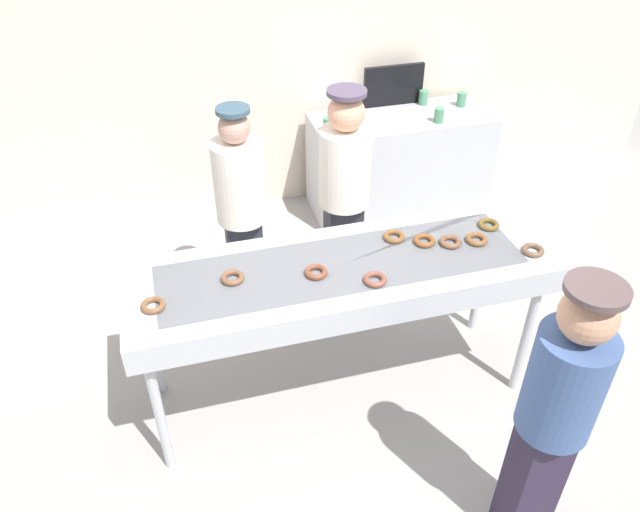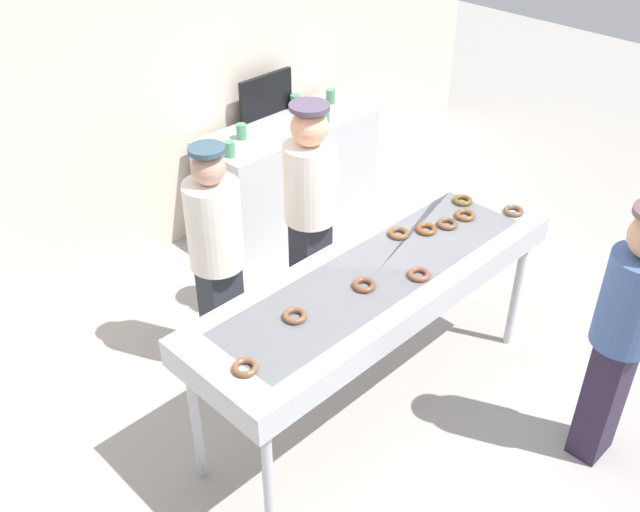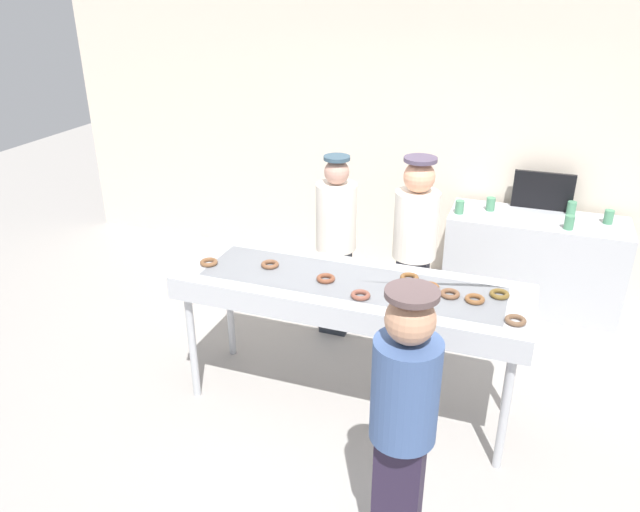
# 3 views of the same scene
# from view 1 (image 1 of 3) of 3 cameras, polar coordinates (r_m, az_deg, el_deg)

# --- Properties ---
(ground_plane) EXTENTS (16.00, 16.00, 0.00)m
(ground_plane) POSITION_cam_1_polar(r_m,az_deg,el_deg) (4.18, 1.70, -11.87)
(ground_plane) COLOR #9E9993
(back_wall) EXTENTS (8.00, 0.12, 3.10)m
(back_wall) POSITION_cam_1_polar(r_m,az_deg,el_deg) (5.41, -6.10, 19.48)
(back_wall) COLOR beige
(back_wall) RESTS_ON ground
(fryer_conveyor) EXTENTS (2.41, 0.75, 1.01)m
(fryer_conveyor) POSITION_cam_1_polar(r_m,az_deg,el_deg) (3.54, 1.96, -1.88)
(fryer_conveyor) COLOR #B7BABF
(fryer_conveyor) RESTS_ON ground
(chocolate_donut_0) EXTENTS (0.18, 0.18, 0.03)m
(chocolate_donut_0) POSITION_cam_1_polar(r_m,az_deg,el_deg) (3.92, 15.13, 2.79)
(chocolate_donut_0) COLOR brown
(chocolate_donut_0) RESTS_ON fryer_conveyor
(chocolate_donut_1) EXTENTS (0.17, 0.17, 0.03)m
(chocolate_donut_1) POSITION_cam_1_polar(r_m,az_deg,el_deg) (3.77, 14.11, 1.46)
(chocolate_donut_1) COLOR brown
(chocolate_donut_1) RESTS_ON fryer_conveyor
(chocolate_donut_2) EXTENTS (0.16, 0.16, 0.03)m
(chocolate_donut_2) POSITION_cam_1_polar(r_m,az_deg,el_deg) (3.70, 9.50, 1.39)
(chocolate_donut_2) COLOR brown
(chocolate_donut_2) RESTS_ON fryer_conveyor
(chocolate_donut_3) EXTENTS (0.17, 0.17, 0.03)m
(chocolate_donut_3) POSITION_cam_1_polar(r_m,az_deg,el_deg) (3.37, 5.04, -2.14)
(chocolate_donut_3) COLOR brown
(chocolate_donut_3) RESTS_ON fryer_conveyor
(chocolate_donut_4) EXTENTS (0.16, 0.16, 0.03)m
(chocolate_donut_4) POSITION_cam_1_polar(r_m,az_deg,el_deg) (3.77, 18.84, 0.51)
(chocolate_donut_4) COLOR brown
(chocolate_donut_4) RESTS_ON fryer_conveyor
(chocolate_donut_5) EXTENTS (0.13, 0.13, 0.03)m
(chocolate_donut_5) POSITION_cam_1_polar(r_m,az_deg,el_deg) (3.31, -14.98, -4.37)
(chocolate_donut_5) COLOR brown
(chocolate_donut_5) RESTS_ON fryer_conveyor
(chocolate_donut_6) EXTENTS (0.18, 0.18, 0.03)m
(chocolate_donut_6) POSITION_cam_1_polar(r_m,az_deg,el_deg) (3.40, -7.97, -1.97)
(chocolate_donut_6) COLOR brown
(chocolate_donut_6) RESTS_ON fryer_conveyor
(chocolate_donut_7) EXTENTS (0.16, 0.16, 0.03)m
(chocolate_donut_7) POSITION_cam_1_polar(r_m,az_deg,el_deg) (3.71, 6.76, 1.78)
(chocolate_donut_7) COLOR brown
(chocolate_donut_7) RESTS_ON fryer_conveyor
(chocolate_donut_8) EXTENTS (0.18, 0.18, 0.03)m
(chocolate_donut_8) POSITION_cam_1_polar(r_m,az_deg,el_deg) (3.41, -0.37, -1.47)
(chocolate_donut_8) COLOR brown
(chocolate_donut_8) RESTS_ON fryer_conveyor
(chocolate_donut_9) EXTENTS (0.14, 0.14, 0.03)m
(chocolate_donut_9) POSITION_cam_1_polar(r_m,az_deg,el_deg) (3.71, 11.79, 1.27)
(chocolate_donut_9) COLOR brown
(chocolate_donut_9) RESTS_ON fryer_conveyor
(worker_baker) EXTENTS (0.34, 0.34, 1.69)m
(worker_baker) POSITION_cam_1_polar(r_m,az_deg,el_deg) (4.23, 2.21, 5.87)
(worker_baker) COLOR #23242E
(worker_baker) RESTS_ON ground
(worker_assistant) EXTENTS (0.34, 0.34, 1.60)m
(worker_assistant) POSITION_cam_1_polar(r_m,az_deg,el_deg) (4.24, -7.21, 4.55)
(worker_assistant) COLOR #252B33
(worker_assistant) RESTS_ON ground
(customer_waiting) EXTENTS (0.33, 0.33, 1.64)m
(customer_waiting) POSITION_cam_1_polar(r_m,az_deg,el_deg) (3.03, 20.69, -12.99)
(customer_waiting) COLOR #281E34
(customer_waiting) RESTS_ON ground
(prep_counter) EXTENTS (1.58, 0.63, 0.89)m
(prep_counter) POSITION_cam_1_polar(r_m,az_deg,el_deg) (5.75, 7.22, 8.47)
(prep_counter) COLOR #B7BABF
(prep_counter) RESTS_ON ground
(paper_cup_0) EXTENTS (0.08, 0.08, 0.12)m
(paper_cup_0) POSITION_cam_1_polar(r_m,az_deg,el_deg) (5.82, 12.76, 13.76)
(paper_cup_0) COLOR #4C8C66
(paper_cup_0) RESTS_ON prep_counter
(paper_cup_1) EXTENTS (0.08, 0.08, 0.12)m
(paper_cup_1) POSITION_cam_1_polar(r_m,az_deg,el_deg) (5.21, 0.73, 11.86)
(paper_cup_1) COLOR #4C8C66
(paper_cup_1) RESTS_ON prep_counter
(paper_cup_2) EXTENTS (0.08, 0.08, 0.12)m
(paper_cup_2) POSITION_cam_1_polar(r_m,az_deg,el_deg) (5.80, 9.40, 14.06)
(paper_cup_2) COLOR #4C8C66
(paper_cup_2) RESTS_ON prep_counter
(paper_cup_3) EXTENTS (0.08, 0.08, 0.12)m
(paper_cup_3) POSITION_cam_1_polar(r_m,az_deg,el_deg) (5.47, 10.79, 12.49)
(paper_cup_3) COLOR #4C8C66
(paper_cup_3) RESTS_ON prep_counter
(paper_cup_4) EXTENTS (0.08, 0.08, 0.12)m
(paper_cup_4) POSITION_cam_1_polar(r_m,az_deg,el_deg) (5.43, 2.93, 12.92)
(paper_cup_4) COLOR #4C8C66
(paper_cup_4) RESTS_ON prep_counter
(menu_display) EXTENTS (0.54, 0.04, 0.36)m
(menu_display) POSITION_cam_1_polar(r_m,az_deg,el_deg) (5.71, 6.71, 15.19)
(menu_display) COLOR black
(menu_display) RESTS_ON prep_counter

